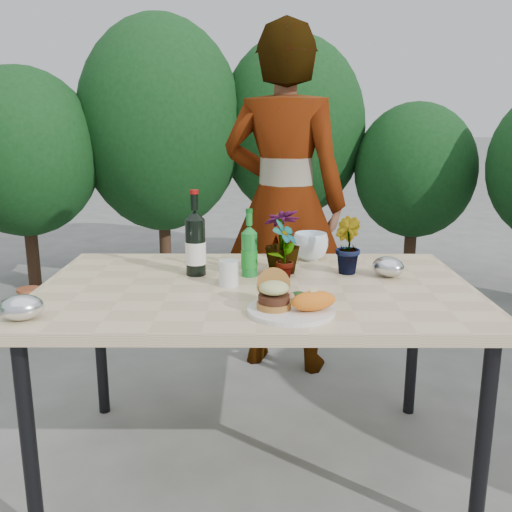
{
  "coord_description": "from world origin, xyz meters",
  "views": [
    {
      "loc": [
        0.01,
        -2.03,
        1.35
      ],
      "look_at": [
        0.0,
        -0.08,
        0.88
      ],
      "focal_mm": 40.0,
      "sensor_mm": 36.0,
      "label": 1
    }
  ],
  "objects_px": {
    "patio_table": "(256,300)",
    "wine_bottle": "(195,244)",
    "person": "(284,203)",
    "dinner_plate": "(291,310)"
  },
  "relations": [
    {
      "from": "dinner_plate",
      "to": "person",
      "type": "relative_size",
      "value": 0.15
    },
    {
      "from": "person",
      "to": "dinner_plate",
      "type": "bearing_deg",
      "value": 105.57
    },
    {
      "from": "patio_table",
      "to": "wine_bottle",
      "type": "distance_m",
      "value": 0.33
    },
    {
      "from": "dinner_plate",
      "to": "wine_bottle",
      "type": "relative_size",
      "value": 0.83
    },
    {
      "from": "dinner_plate",
      "to": "wine_bottle",
      "type": "distance_m",
      "value": 0.59
    },
    {
      "from": "patio_table",
      "to": "dinner_plate",
      "type": "distance_m",
      "value": 0.34
    },
    {
      "from": "wine_bottle",
      "to": "person",
      "type": "height_order",
      "value": "person"
    },
    {
      "from": "patio_table",
      "to": "person",
      "type": "relative_size",
      "value": 0.88
    },
    {
      "from": "dinner_plate",
      "to": "person",
      "type": "bearing_deg",
      "value": 88.55
    },
    {
      "from": "patio_table",
      "to": "dinner_plate",
      "type": "xyz_separation_m",
      "value": [
        0.11,
        -0.31,
        0.06
      ]
    }
  ]
}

